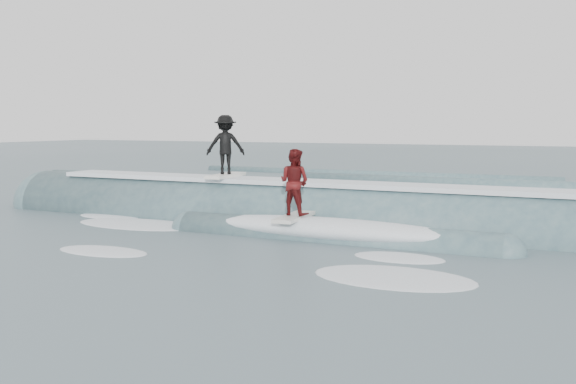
% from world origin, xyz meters
% --- Properties ---
extents(ground, '(160.00, 160.00, 0.00)m').
position_xyz_m(ground, '(0.00, 0.00, 0.00)').
color(ground, '#374C51').
rests_on(ground, ground).
extents(breaking_wave, '(23.68, 4.08, 2.60)m').
position_xyz_m(breaking_wave, '(0.18, 3.05, 0.03)').
color(breaking_wave, '#395660').
rests_on(breaking_wave, ground).
extents(surfer_black, '(1.43, 2.04, 2.02)m').
position_xyz_m(surfer_black, '(-2.73, 3.27, 2.37)').
color(surfer_black, silver).
rests_on(surfer_black, ground).
extents(surfer_red, '(0.96, 2.03, 1.92)m').
position_xyz_m(surfer_red, '(0.76, 1.07, 1.44)').
color(surfer_red, silver).
rests_on(surfer_red, ground).
extents(whitewater, '(13.47, 6.27, 0.10)m').
position_xyz_m(whitewater, '(-1.36, -0.34, 0.00)').
color(whitewater, white).
rests_on(whitewater, ground).
extents(far_swells, '(35.85, 8.65, 0.80)m').
position_xyz_m(far_swells, '(-2.72, 17.65, 0.00)').
color(far_swells, '#395660').
rests_on(far_swells, ground).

